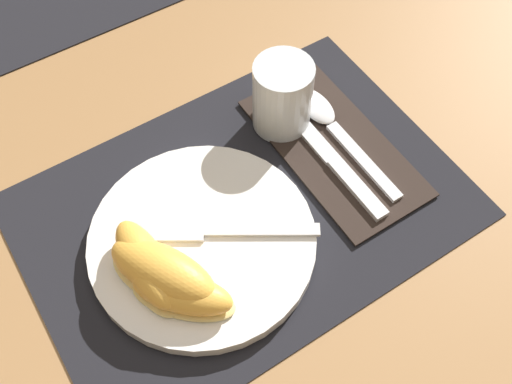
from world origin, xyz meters
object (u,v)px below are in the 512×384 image
Objects in this scene: spoon at (328,120)px; citrus_wedge_0 at (146,265)px; fork at (212,230)px; knife at (325,151)px; citrus_wedge_2 at (183,294)px; juice_glass at (282,99)px; citrus_wedge_1 at (164,273)px; plate at (202,242)px.

spoon is 0.28m from citrus_wedge_0.
citrus_wedge_0 reaches higher than fork.
citrus_wedge_0 reaches higher than knife.
knife is 2.14× the size of citrus_wedge_2.
citrus_wedge_1 is at bearing -151.72° from juice_glass.
plate is 0.07m from citrus_wedge_2.
fork is 0.07m from citrus_wedge_1.
spoon is at bearing 23.27° from citrus_wedge_2.
spoon is 1.66× the size of citrus_wedge_0.
plate is 1.37× the size of fork.
plate is at bearing -171.37° from knife.
plate reaches higher than knife.
citrus_wedge_2 is (0.01, -0.03, -0.00)m from citrus_wedge_1.
fork is at bearing 4.73° from citrus_wedge_0.
juice_glass reaches higher than fork.
juice_glass reaches higher than knife.
plate reaches higher than spoon.
knife is at bearing -131.05° from spoon.
juice_glass is 0.18m from fork.
citrus_wedge_0 is at bearing -166.40° from spoon.
knife is at bearing 12.09° from citrus_wedge_1.
plate is at bearing -163.75° from spoon.
citrus_wedge_1 reaches higher than citrus_wedge_0.
knife is at bearing -77.18° from juice_glass.
knife is 1.20× the size of spoon.
plate is 2.63× the size of juice_glass.
citrus_wedge_2 is at bearing -70.44° from citrus_wedge_0.
spoon reaches higher than knife.
juice_glass is at bearing 31.74° from fork.
citrus_wedge_1 is at bearing -162.35° from spoon.
citrus_wedge_2 is (0.02, -0.04, -0.00)m from citrus_wedge_0.
fork is at bearing -171.10° from knife.
citrus_wedge_1 is at bearing -59.64° from citrus_wedge_0.
citrus_wedge_0 is at bearing 109.56° from citrus_wedge_2.
spoon is at bearing 13.60° from citrus_wedge_0.
citrus_wedge_2 is (-0.06, -0.05, 0.01)m from fork.
knife is at bearing 18.66° from citrus_wedge_2.
citrus_wedge_0 is (-0.27, -0.07, 0.03)m from spoon.
spoon is 0.28m from citrus_wedge_2.
knife is at bearing 8.90° from fork.
fork is at bearing -148.26° from juice_glass.
juice_glass is 0.06m from spoon.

